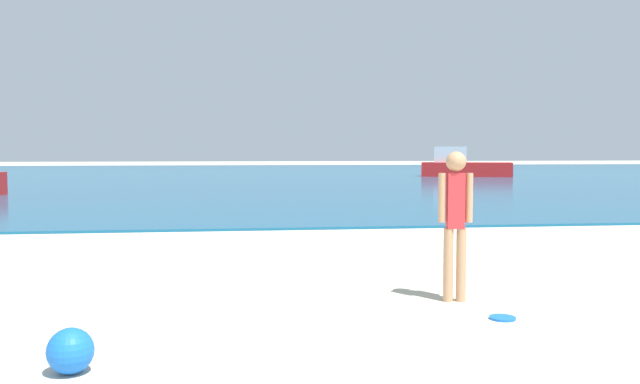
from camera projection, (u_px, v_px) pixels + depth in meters
water at (248, 176)px, 43.81m from camera, size 160.00×60.00×0.06m
person_standing at (455, 217)px, 7.45m from camera, size 0.40×0.23×1.72m
frisbee at (502, 318)px, 6.72m from camera, size 0.27×0.27×0.03m
boat_far at (463, 166)px, 41.73m from camera, size 5.89×3.39×1.91m
beach_ball at (70, 351)px, 5.07m from camera, size 0.36×0.36×0.36m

